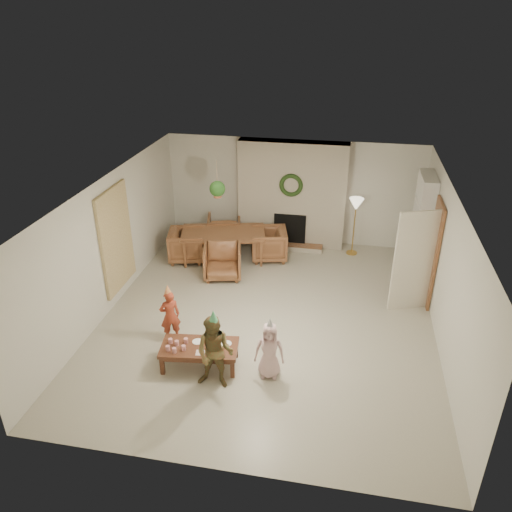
% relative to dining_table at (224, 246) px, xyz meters
% --- Properties ---
extents(floor, '(7.00, 7.00, 0.00)m').
position_rel_dining_table_xyz_m(floor, '(1.39, -2.15, -0.33)').
color(floor, '#B7B29E').
rests_on(floor, ground).
extents(ceiling, '(7.00, 7.00, 0.00)m').
position_rel_dining_table_xyz_m(ceiling, '(1.39, -2.15, 2.17)').
color(ceiling, white).
rests_on(ceiling, wall_back).
extents(wall_back, '(7.00, 0.00, 7.00)m').
position_rel_dining_table_xyz_m(wall_back, '(1.39, 1.35, 0.92)').
color(wall_back, silver).
rests_on(wall_back, floor).
extents(wall_front, '(7.00, 0.00, 7.00)m').
position_rel_dining_table_xyz_m(wall_front, '(1.39, -5.65, 0.92)').
color(wall_front, silver).
rests_on(wall_front, floor).
extents(wall_left, '(0.00, 7.00, 7.00)m').
position_rel_dining_table_xyz_m(wall_left, '(-1.61, -2.15, 0.92)').
color(wall_left, silver).
rests_on(wall_left, floor).
extents(wall_right, '(0.00, 7.00, 7.00)m').
position_rel_dining_table_xyz_m(wall_right, '(4.39, -2.15, 0.92)').
color(wall_right, silver).
rests_on(wall_right, floor).
extents(fireplace_mass, '(2.50, 0.40, 2.50)m').
position_rel_dining_table_xyz_m(fireplace_mass, '(1.39, 1.15, 0.92)').
color(fireplace_mass, '#5B2118').
rests_on(fireplace_mass, floor).
extents(fireplace_hearth, '(1.60, 0.30, 0.12)m').
position_rel_dining_table_xyz_m(fireplace_hearth, '(1.39, 0.80, -0.27)').
color(fireplace_hearth, brown).
rests_on(fireplace_hearth, floor).
extents(fireplace_firebox, '(0.75, 0.12, 0.75)m').
position_rel_dining_table_xyz_m(fireplace_firebox, '(1.39, 0.97, 0.12)').
color(fireplace_firebox, black).
rests_on(fireplace_firebox, floor).
extents(fireplace_wreath, '(0.54, 0.10, 0.54)m').
position_rel_dining_table_xyz_m(fireplace_wreath, '(1.39, 0.92, 1.22)').
color(fireplace_wreath, '#1B3614').
rests_on(fireplace_wreath, fireplace_mass).
extents(floor_lamp_base, '(0.25, 0.25, 0.03)m').
position_rel_dining_table_xyz_m(floor_lamp_base, '(2.87, 0.85, -0.31)').
color(floor_lamp_base, gold).
rests_on(floor_lamp_base, floor).
extents(floor_lamp_post, '(0.03, 0.03, 1.23)m').
position_rel_dining_table_xyz_m(floor_lamp_post, '(2.87, 0.85, 0.31)').
color(floor_lamp_post, gold).
rests_on(floor_lamp_post, floor).
extents(floor_lamp_shade, '(0.33, 0.33, 0.27)m').
position_rel_dining_table_xyz_m(floor_lamp_shade, '(2.87, 0.85, 0.90)').
color(floor_lamp_shade, beige).
rests_on(floor_lamp_shade, floor_lamp_post).
extents(bookshelf_carcass, '(0.30, 1.00, 2.20)m').
position_rel_dining_table_xyz_m(bookshelf_carcass, '(4.23, 0.15, 0.77)').
color(bookshelf_carcass, white).
rests_on(bookshelf_carcass, floor).
extents(bookshelf_shelf_a, '(0.30, 0.92, 0.03)m').
position_rel_dining_table_xyz_m(bookshelf_shelf_a, '(4.21, 0.15, 0.12)').
color(bookshelf_shelf_a, white).
rests_on(bookshelf_shelf_a, bookshelf_carcass).
extents(bookshelf_shelf_b, '(0.30, 0.92, 0.03)m').
position_rel_dining_table_xyz_m(bookshelf_shelf_b, '(4.21, 0.15, 0.52)').
color(bookshelf_shelf_b, white).
rests_on(bookshelf_shelf_b, bookshelf_carcass).
extents(bookshelf_shelf_c, '(0.30, 0.92, 0.03)m').
position_rel_dining_table_xyz_m(bookshelf_shelf_c, '(4.21, 0.15, 0.92)').
color(bookshelf_shelf_c, white).
rests_on(bookshelf_shelf_c, bookshelf_carcass).
extents(bookshelf_shelf_d, '(0.30, 0.92, 0.03)m').
position_rel_dining_table_xyz_m(bookshelf_shelf_d, '(4.21, 0.15, 1.32)').
color(bookshelf_shelf_d, white).
rests_on(bookshelf_shelf_d, bookshelf_carcass).
extents(books_row_lower, '(0.20, 0.40, 0.24)m').
position_rel_dining_table_xyz_m(books_row_lower, '(4.19, -0.00, 0.26)').
color(books_row_lower, '#AF4920').
rests_on(books_row_lower, bookshelf_shelf_a).
extents(books_row_mid, '(0.20, 0.44, 0.24)m').
position_rel_dining_table_xyz_m(books_row_mid, '(4.19, 0.20, 0.66)').
color(books_row_mid, navy).
rests_on(books_row_mid, bookshelf_shelf_b).
extents(books_row_upper, '(0.20, 0.36, 0.22)m').
position_rel_dining_table_xyz_m(books_row_upper, '(4.19, 0.05, 1.05)').
color(books_row_upper, '#C5782A').
rests_on(books_row_upper, bookshelf_shelf_c).
extents(door_frame, '(0.05, 0.86, 2.04)m').
position_rel_dining_table_xyz_m(door_frame, '(4.35, -0.95, 0.69)').
color(door_frame, brown).
rests_on(door_frame, floor).
extents(door_leaf, '(0.77, 0.32, 2.00)m').
position_rel_dining_table_xyz_m(door_leaf, '(3.97, -1.33, 0.67)').
color(door_leaf, beige).
rests_on(door_leaf, floor).
extents(curtain_panel, '(0.06, 1.20, 2.00)m').
position_rel_dining_table_xyz_m(curtain_panel, '(-1.57, -1.95, 0.92)').
color(curtain_panel, beige).
rests_on(curtain_panel, wall_left).
extents(dining_table, '(2.05, 1.42, 0.66)m').
position_rel_dining_table_xyz_m(dining_table, '(0.00, 0.00, 0.00)').
color(dining_table, brown).
rests_on(dining_table, floor).
extents(dining_chair_near, '(0.93, 0.95, 0.72)m').
position_rel_dining_table_xyz_m(dining_chair_near, '(0.18, -0.80, 0.03)').
color(dining_chair_near, brown).
rests_on(dining_chair_near, floor).
extents(dining_chair_far, '(0.93, 0.95, 0.72)m').
position_rel_dining_table_xyz_m(dining_chair_far, '(-0.18, 0.80, 0.03)').
color(dining_chair_far, brown).
rests_on(dining_chair_far, floor).
extents(dining_chair_left, '(0.95, 0.93, 0.72)m').
position_rel_dining_table_xyz_m(dining_chair_left, '(-0.80, -0.18, 0.03)').
color(dining_chair_left, brown).
rests_on(dining_chair_left, floor).
extents(dining_chair_right, '(0.95, 0.93, 0.72)m').
position_rel_dining_table_xyz_m(dining_chair_right, '(1.00, 0.22, 0.03)').
color(dining_chair_right, brown).
rests_on(dining_chair_right, floor).
extents(hanging_plant_cord, '(0.01, 0.01, 0.70)m').
position_rel_dining_table_xyz_m(hanging_plant_cord, '(0.09, -0.65, 1.82)').
color(hanging_plant_cord, tan).
rests_on(hanging_plant_cord, ceiling).
extents(hanging_plant_pot, '(0.16, 0.16, 0.12)m').
position_rel_dining_table_xyz_m(hanging_plant_pot, '(0.09, -0.65, 1.47)').
color(hanging_plant_pot, '#A15533').
rests_on(hanging_plant_pot, hanging_plant_cord).
extents(hanging_plant_foliage, '(0.32, 0.32, 0.32)m').
position_rel_dining_table_xyz_m(hanging_plant_foliage, '(0.09, -0.65, 1.59)').
color(hanging_plant_foliage, '#204D19').
rests_on(hanging_plant_foliage, hanging_plant_pot).
extents(coffee_table_top, '(1.29, 0.75, 0.06)m').
position_rel_dining_table_xyz_m(coffee_table_top, '(0.55, -3.73, 0.02)').
color(coffee_table_top, '#59301D').
rests_on(coffee_table_top, floor).
extents(coffee_table_apron, '(1.18, 0.65, 0.08)m').
position_rel_dining_table_xyz_m(coffee_table_apron, '(0.55, -3.73, -0.05)').
color(coffee_table_apron, '#59301D').
rests_on(coffee_table_apron, floor).
extents(coffee_leg_fl, '(0.07, 0.07, 0.32)m').
position_rel_dining_table_xyz_m(coffee_leg_fl, '(0.03, -4.05, -0.17)').
color(coffee_leg_fl, '#59301D').
rests_on(coffee_leg_fl, floor).
extents(coffee_leg_fr, '(0.07, 0.07, 0.32)m').
position_rel_dining_table_xyz_m(coffee_leg_fr, '(1.13, -3.91, -0.17)').
color(coffee_leg_fr, '#59301D').
rests_on(coffee_leg_fr, floor).
extents(coffee_leg_bl, '(0.07, 0.07, 0.32)m').
position_rel_dining_table_xyz_m(coffee_leg_bl, '(-0.04, -3.55, -0.17)').
color(coffee_leg_bl, '#59301D').
rests_on(coffee_leg_bl, floor).
extents(coffee_leg_br, '(0.07, 0.07, 0.32)m').
position_rel_dining_table_xyz_m(coffee_leg_br, '(1.07, -3.42, -0.17)').
color(coffee_leg_br, '#59301D').
rests_on(coffee_leg_br, floor).
extents(cup_a, '(0.07, 0.07, 0.08)m').
position_rel_dining_table_xyz_m(cup_a, '(0.10, -3.93, 0.09)').
color(cup_a, white).
rests_on(cup_a, coffee_table_top).
extents(cup_b, '(0.07, 0.07, 0.08)m').
position_rel_dining_table_xyz_m(cup_b, '(0.07, -3.74, 0.09)').
color(cup_b, white).
rests_on(cup_b, coffee_table_top).
extents(cup_c, '(0.07, 0.07, 0.08)m').
position_rel_dining_table_xyz_m(cup_c, '(0.21, -3.96, 0.09)').
color(cup_c, white).
rests_on(cup_c, coffee_table_top).
extents(cup_d, '(0.07, 0.07, 0.08)m').
position_rel_dining_table_xyz_m(cup_d, '(0.19, -3.77, 0.09)').
color(cup_d, white).
rests_on(cup_d, coffee_table_top).
extents(cup_e, '(0.07, 0.07, 0.08)m').
position_rel_dining_table_xyz_m(cup_e, '(0.34, -3.87, 0.09)').
color(cup_e, white).
rests_on(cup_e, coffee_table_top).
extents(cup_f, '(0.07, 0.07, 0.08)m').
position_rel_dining_table_xyz_m(cup_f, '(0.31, -3.68, 0.09)').
color(cup_f, white).
rests_on(cup_f, coffee_table_top).
extents(plate_a, '(0.19, 0.19, 0.01)m').
position_rel_dining_table_xyz_m(plate_a, '(0.49, -3.62, 0.05)').
color(plate_a, white).
rests_on(plate_a, coffee_table_top).
extents(plate_b, '(0.19, 0.19, 0.01)m').
position_rel_dining_table_xyz_m(plate_b, '(0.79, -3.80, 0.05)').
color(plate_b, white).
rests_on(plate_b, coffee_table_top).
extents(plate_c, '(0.19, 0.19, 0.01)m').
position_rel_dining_table_xyz_m(plate_c, '(0.95, -3.59, 0.05)').
color(plate_c, white).
rests_on(plate_c, coffee_table_top).
extents(food_scoop, '(0.07, 0.07, 0.07)m').
position_rel_dining_table_xyz_m(food_scoop, '(0.79, -3.80, 0.09)').
color(food_scoop, tan).
rests_on(food_scoop, plate_b).
extents(napkin_left, '(0.16, 0.16, 0.01)m').
position_rel_dining_table_xyz_m(napkin_left, '(0.61, -3.89, 0.05)').
color(napkin_left, '#DFA5A4').
rests_on(napkin_left, coffee_table_top).
extents(napkin_right, '(0.16, 0.16, 0.01)m').
position_rel_dining_table_xyz_m(napkin_right, '(0.85, -3.52, 0.05)').
color(napkin_right, '#DFA5A4').
rests_on(napkin_right, coffee_table_top).
extents(child_red, '(0.42, 0.38, 0.96)m').
position_rel_dining_table_xyz_m(child_red, '(-0.14, -3.14, 0.15)').
color(child_red, '#9E3821').
rests_on(child_red, floor).
extents(party_hat_red, '(0.16, 0.16, 0.18)m').
position_rel_dining_table_xyz_m(party_hat_red, '(-0.14, -3.14, 0.68)').
color(party_hat_red, '#DDC149').
rests_on(party_hat_red, child_red).
extents(child_plaid, '(0.60, 0.48, 1.22)m').
position_rel_dining_table_xyz_m(child_plaid, '(0.92, -4.14, 0.28)').
color(child_plaid, brown).
rests_on(child_plaid, floor).
extents(party_hat_plaid, '(0.19, 0.19, 0.20)m').
position_rel_dining_table_xyz_m(party_hat_plaid, '(0.92, -4.14, 0.93)').
color(party_hat_plaid, '#46A468').
rests_on(party_hat_plaid, child_plaid).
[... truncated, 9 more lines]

